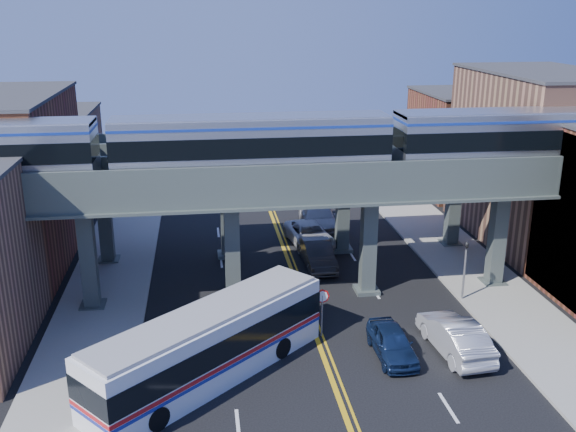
# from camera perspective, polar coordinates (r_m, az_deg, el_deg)

# --- Properties ---
(ground) EXTENTS (120.00, 120.00, 0.00)m
(ground) POSITION_cam_1_polar(r_m,az_deg,el_deg) (31.46, 3.48, -13.18)
(ground) COLOR black
(ground) RESTS_ON ground
(sidewalk_west) EXTENTS (5.00, 70.00, 0.16)m
(sidewalk_west) POSITION_cam_1_polar(r_m,az_deg,el_deg) (40.26, -15.80, -6.46)
(sidewalk_west) COLOR gray
(sidewalk_west) RESTS_ON ground
(sidewalk_east) EXTENTS (5.00, 70.00, 0.16)m
(sidewalk_east) POSITION_cam_1_polar(r_m,az_deg,el_deg) (43.29, 16.00, -4.72)
(sidewalk_east) COLOR gray
(sidewalk_east) RESTS_ON ground
(building_west_b) EXTENTS (8.00, 14.00, 11.00)m
(building_west_b) POSITION_cam_1_polar(r_m,az_deg,el_deg) (45.61, -24.16, 2.72)
(building_west_b) COLOR brown
(building_west_b) RESTS_ON ground
(building_west_c) EXTENTS (8.00, 10.00, 8.00)m
(building_west_c) POSITION_cam_1_polar(r_m,az_deg,el_deg) (58.18, -20.61, 4.64)
(building_west_c) COLOR #8F5E4A
(building_west_c) RESTS_ON ground
(building_east_b) EXTENTS (8.00, 14.00, 12.00)m
(building_east_b) POSITION_cam_1_polar(r_m,az_deg,el_deg) (49.77, 21.29, 4.84)
(building_east_b) COLOR #8F5E4A
(building_east_b) RESTS_ON ground
(building_east_c) EXTENTS (8.00, 10.00, 9.00)m
(building_east_c) POSITION_cam_1_polar(r_m,az_deg,el_deg) (61.49, 15.41, 6.29)
(building_east_c) COLOR brown
(building_east_c) RESTS_ON ground
(elevated_viaduct_near) EXTENTS (52.00, 3.60, 7.40)m
(elevated_viaduct_near) POSITION_cam_1_polar(r_m,az_deg,el_deg) (36.16, 1.22, 2.26)
(elevated_viaduct_near) COLOR #424C4A
(elevated_viaduct_near) RESTS_ON ground
(elevated_viaduct_far) EXTENTS (52.00, 3.60, 7.40)m
(elevated_viaduct_far) POSITION_cam_1_polar(r_m,az_deg,el_deg) (42.87, -0.24, 4.77)
(elevated_viaduct_far) COLOR #424C4A
(elevated_viaduct_far) RESTS_ON ground
(transit_train) EXTENTS (46.51, 2.91, 3.40)m
(transit_train) POSITION_cam_1_polar(r_m,az_deg,el_deg) (35.19, -3.25, 6.43)
(transit_train) COLOR black
(transit_train) RESTS_ON elevated_viaduct_near
(stop_sign) EXTENTS (0.76, 0.09, 2.63)m
(stop_sign) POSITION_cam_1_polar(r_m,az_deg,el_deg) (33.26, 3.04, -7.90)
(stop_sign) COLOR slate
(stop_sign) RESTS_ON ground
(traffic_signal) EXTENTS (0.15, 0.18, 4.10)m
(traffic_signal) POSITION_cam_1_polar(r_m,az_deg,el_deg) (38.20, 15.46, -4.16)
(traffic_signal) COLOR slate
(traffic_signal) RESTS_ON ground
(transit_bus) EXTENTS (11.32, 10.35, 3.24)m
(transit_bus) POSITION_cam_1_polar(r_m,az_deg,el_deg) (29.93, -7.00, -11.36)
(transit_bus) COLOR white
(transit_bus) RESTS_ON ground
(car_lane_a) EXTENTS (1.79, 4.35, 1.48)m
(car_lane_a) POSITION_cam_1_polar(r_m,az_deg,el_deg) (32.27, 9.24, -11.03)
(car_lane_a) COLOR #111F40
(car_lane_a) RESTS_ON ground
(car_lane_b) EXTENTS (1.85, 5.11, 1.67)m
(car_lane_b) POSITION_cam_1_polar(r_m,az_deg,el_deg) (42.33, 2.66, -3.42)
(car_lane_b) COLOR #2D2D30
(car_lane_b) RESTS_ON ground
(car_lane_c) EXTENTS (3.34, 5.95, 1.57)m
(car_lane_c) POSITION_cam_1_polar(r_m,az_deg,el_deg) (46.08, 1.91, -1.66)
(car_lane_c) COLOR silver
(car_lane_c) RESTS_ON ground
(car_lane_d) EXTENTS (2.91, 6.53, 1.86)m
(car_lane_d) POSITION_cam_1_polar(r_m,az_deg,el_deg) (49.66, 2.69, -0.03)
(car_lane_d) COLOR #99999E
(car_lane_d) RESTS_ON ground
(car_parked_curb) EXTENTS (2.30, 5.52, 1.78)m
(car_parked_curb) POSITION_cam_1_polar(r_m,az_deg,el_deg) (33.18, 14.61, -10.26)
(car_parked_curb) COLOR #A7A7AB
(car_parked_curb) RESTS_ON ground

